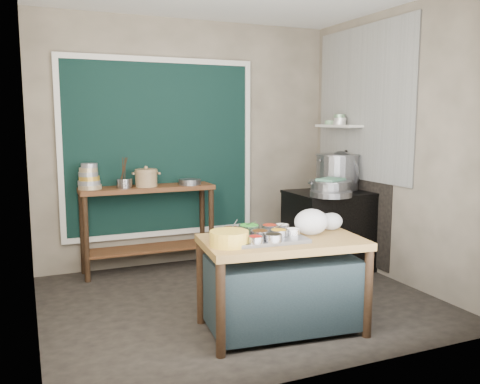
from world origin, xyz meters
name	(u,v)px	position (x,y,z in m)	size (l,w,h in m)	color
floor	(239,301)	(0.00, 0.00, -0.01)	(3.50, 3.00, 0.02)	#2C2822
back_wall	(188,143)	(0.00, 1.51, 1.40)	(3.50, 0.02, 2.80)	gray
left_wall	(26,156)	(-1.76, 0.00, 1.40)	(0.02, 3.00, 2.80)	gray
right_wall	(396,146)	(1.76, 0.00, 1.40)	(0.02, 3.00, 2.80)	gray
curtain_panel	(160,148)	(-0.35, 1.47, 1.35)	(2.10, 0.02, 1.90)	black
curtain_frame	(160,148)	(-0.35, 1.46, 1.35)	(2.22, 0.03, 2.02)	beige
tile_panel	(363,104)	(1.74, 0.55, 1.85)	(0.02, 1.70, 1.70)	#B2B2AA
soot_patch	(354,204)	(1.74, 0.65, 0.70)	(0.01, 1.30, 1.30)	black
wall_shelf	(339,126)	(1.63, 0.85, 1.60)	(0.22, 0.70, 0.03)	beige
prep_table	(282,285)	(0.05, -0.75, 0.38)	(1.25, 0.72, 0.75)	brown
back_counter	(148,229)	(-0.55, 1.28, 0.47)	(1.45, 0.40, 0.95)	#562F18
stove_block	(330,232)	(1.35, 0.55, 0.42)	(0.90, 0.68, 0.85)	black
stove_top	(331,193)	(1.35, 0.55, 0.86)	(0.92, 0.69, 0.03)	black
condiment_tray	(262,238)	(-0.11, -0.73, 0.76)	(0.63, 0.45, 0.03)	gray
condiment_bowls	(259,233)	(-0.14, -0.72, 0.81)	(0.59, 0.47, 0.07)	gray
yellow_basin	(229,238)	(-0.42, -0.80, 0.81)	(0.29, 0.29, 0.11)	gold
saucepan	(317,221)	(0.51, -0.51, 0.81)	(0.21, 0.21, 0.12)	gray
plastic_bag_a	(311,222)	(0.33, -0.72, 0.86)	(0.28, 0.24, 0.21)	white
plastic_bag_b	(331,221)	(0.58, -0.63, 0.82)	(0.19, 0.16, 0.14)	white
bowl_stack	(89,178)	(-1.16, 1.29, 1.07)	(0.24, 0.24, 0.27)	tan
utensil_cup	(124,183)	(-0.81, 1.24, 1.00)	(0.17, 0.17, 0.10)	gray
ceramic_crock	(146,179)	(-0.57, 1.25, 1.04)	(0.25, 0.25, 0.17)	#957951
wide_bowl	(190,182)	(-0.08, 1.22, 0.98)	(0.25, 0.25, 0.06)	gray
stock_pot	(337,172)	(1.52, 0.69, 1.08)	(0.52, 0.52, 0.40)	gray
pot_lid	(344,170)	(1.58, 0.65, 1.10)	(0.45, 0.45, 0.02)	gray
steamer	(330,187)	(1.23, 0.39, 0.95)	(0.46, 0.46, 0.15)	gray
green_cloth	(331,179)	(1.23, 0.39, 1.04)	(0.28, 0.21, 0.02)	#4D896B
shallow_pan	(331,194)	(1.14, 0.25, 0.91)	(0.44, 0.44, 0.06)	gray
shelf_bowl_stack	(340,120)	(1.63, 0.84, 1.67)	(0.15, 0.15, 0.12)	silver
shelf_bowl_green	(330,122)	(1.63, 1.03, 1.64)	(0.14, 0.14, 0.05)	gray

